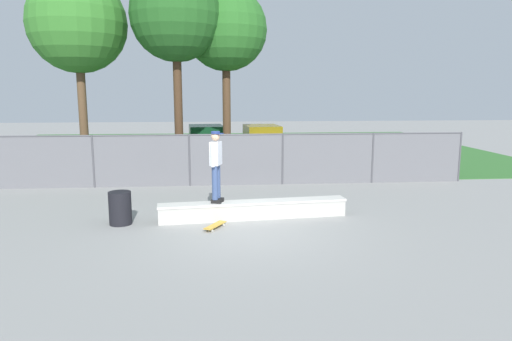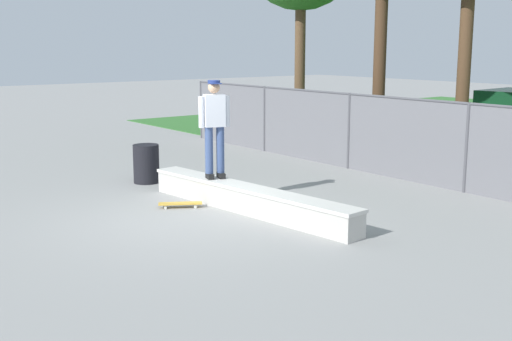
# 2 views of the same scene
# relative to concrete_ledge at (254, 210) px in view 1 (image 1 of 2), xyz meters

# --- Properties ---
(ground_plane) EXTENTS (80.00, 80.00, 0.00)m
(ground_plane) POSITION_rel_concrete_ledge_xyz_m (-0.26, -1.07, -0.24)
(ground_plane) COLOR gray
(grass_strip) EXTENTS (28.49, 20.00, 0.02)m
(grass_strip) POSITION_rel_concrete_ledge_xyz_m (-0.26, 14.74, -0.23)
(grass_strip) COLOR #336B2D
(grass_strip) RESTS_ON ground
(concrete_ledge) EXTENTS (4.98, 0.99, 0.47)m
(concrete_ledge) POSITION_rel_concrete_ledge_xyz_m (0.00, 0.00, 0.00)
(concrete_ledge) COLOR #B7B5AD
(concrete_ledge) RESTS_ON ground
(skateboarder) EXTENTS (0.37, 0.58, 1.84)m
(skateboarder) POSITION_rel_concrete_ledge_xyz_m (-0.97, -0.06, 1.26)
(skateboarder) COLOR black
(skateboarder) RESTS_ON concrete_ledge
(skateboard) EXTENTS (0.58, 0.79, 0.09)m
(skateboard) POSITION_rel_concrete_ledge_xyz_m (-1.01, -0.80, -0.16)
(skateboard) COLOR gold
(skateboard) RESTS_ON ground
(chainlink_fence) EXTENTS (16.56, 0.07, 1.83)m
(chainlink_fence) POSITION_rel_concrete_ledge_xyz_m (-0.26, 4.44, 0.76)
(chainlink_fence) COLOR #4C4C51
(chainlink_fence) RESTS_ON ground
(tree_near_left) EXTENTS (3.61, 3.61, 7.56)m
(tree_near_left) POSITION_rel_concrete_ledge_xyz_m (-6.00, 6.42, 5.49)
(tree_near_left) COLOR brown
(tree_near_left) RESTS_ON ground
(tree_near_right) EXTENTS (3.35, 3.35, 7.70)m
(tree_near_right) POSITION_rel_concrete_ledge_xyz_m (-2.37, 5.95, 5.74)
(tree_near_right) COLOR #47301E
(tree_near_right) RESTS_ON ground
(tree_mid) EXTENTS (3.23, 3.23, 7.30)m
(tree_mid) POSITION_rel_concrete_ledge_xyz_m (-0.53, 6.93, 5.40)
(tree_mid) COLOR #513823
(tree_mid) RESTS_ON ground
(car_green) EXTENTS (2.31, 4.35, 1.66)m
(car_green) POSITION_rel_concrete_ledge_xyz_m (-1.45, 10.77, 0.60)
(car_green) COLOR #1E6638
(car_green) RESTS_ON ground
(car_yellow) EXTENTS (2.31, 4.35, 1.66)m
(car_yellow) POSITION_rel_concrete_ledge_xyz_m (1.27, 10.61, 0.60)
(car_yellow) COLOR gold
(car_yellow) RESTS_ON ground
(trash_bin) EXTENTS (0.56, 0.56, 0.83)m
(trash_bin) POSITION_rel_concrete_ledge_xyz_m (-3.38, -0.24, 0.18)
(trash_bin) COLOR black
(trash_bin) RESTS_ON ground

